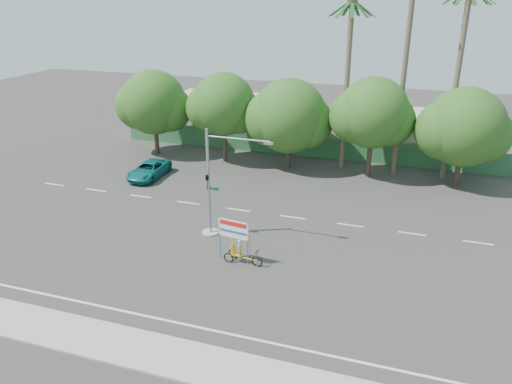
% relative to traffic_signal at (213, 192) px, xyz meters
% --- Properties ---
extents(ground, '(120.00, 120.00, 0.00)m').
position_rel_traffic_signal_xyz_m(ground, '(2.20, -3.98, -2.92)').
color(ground, '#33302D').
rests_on(ground, ground).
extents(sidewalk_near, '(50.00, 2.40, 0.12)m').
position_rel_traffic_signal_xyz_m(sidewalk_near, '(2.20, -11.48, -2.86)').
color(sidewalk_near, gray).
rests_on(sidewalk_near, ground).
extents(fence, '(38.00, 0.08, 2.00)m').
position_rel_traffic_signal_xyz_m(fence, '(2.20, 17.52, -1.92)').
color(fence, '#336B3D').
rests_on(fence, ground).
extents(building_left, '(12.00, 8.00, 4.00)m').
position_rel_traffic_signal_xyz_m(building_left, '(-7.80, 22.02, -0.92)').
color(building_left, '#BAB294').
rests_on(building_left, ground).
extents(building_right, '(14.00, 8.00, 3.60)m').
position_rel_traffic_signal_xyz_m(building_right, '(10.20, 22.02, -1.12)').
color(building_right, '#BAB294').
rests_on(building_right, ground).
extents(tree_far_left, '(7.14, 6.00, 7.96)m').
position_rel_traffic_signal_xyz_m(tree_far_left, '(-11.85, 14.02, 1.84)').
color(tree_far_left, '#473828').
rests_on(tree_far_left, ground).
extents(tree_left, '(6.66, 5.60, 8.07)m').
position_rel_traffic_signal_xyz_m(tree_left, '(-4.85, 14.02, 2.14)').
color(tree_left, '#473828').
rests_on(tree_left, ground).
extents(tree_center, '(7.62, 6.40, 7.85)m').
position_rel_traffic_signal_xyz_m(tree_center, '(1.14, 14.02, 1.55)').
color(tree_center, '#473828').
rests_on(tree_center, ground).
extents(tree_right, '(6.90, 5.80, 8.36)m').
position_rel_traffic_signal_xyz_m(tree_right, '(8.15, 14.02, 2.32)').
color(tree_right, '#473828').
rests_on(tree_right, ground).
extents(tree_far_right, '(7.38, 6.20, 7.94)m').
position_rel_traffic_signal_xyz_m(tree_far_right, '(15.15, 14.02, 1.73)').
color(tree_far_right, '#473828').
rests_on(tree_far_right, ground).
extents(palm_tall, '(3.73, 3.79, 17.45)m').
position_rel_traffic_signal_xyz_m(palm_tall, '(10.20, 15.52, 7.55)').
color(palm_tall, '#70604C').
rests_on(palm_tall, ground).
extents(palm_mid, '(3.73, 3.79, 15.45)m').
position_rel_traffic_signal_xyz_m(palm_mid, '(14.20, 15.52, 6.48)').
color(palm_mid, '#70604C').
rests_on(palm_mid, ground).
extents(palm_short, '(3.73, 3.79, 14.45)m').
position_rel_traffic_signal_xyz_m(palm_short, '(5.70, 15.52, 5.94)').
color(palm_short, '#70604C').
rests_on(palm_short, ground).
extents(traffic_signal, '(4.72, 1.10, 7.00)m').
position_rel_traffic_signal_xyz_m(traffic_signal, '(0.00, 0.00, 0.00)').
color(traffic_signal, gray).
rests_on(traffic_signal, ground).
extents(trike_billboard, '(2.77, 0.81, 2.74)m').
position_rel_traffic_signal_xyz_m(trike_billboard, '(2.66, -2.87, -1.82)').
color(trike_billboard, black).
rests_on(trike_billboard, ground).
extents(pickup_truck, '(2.27, 4.81, 1.33)m').
position_rel_traffic_signal_xyz_m(pickup_truck, '(-9.26, 7.92, -2.25)').
color(pickup_truck, '#0F6969').
rests_on(pickup_truck, ground).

